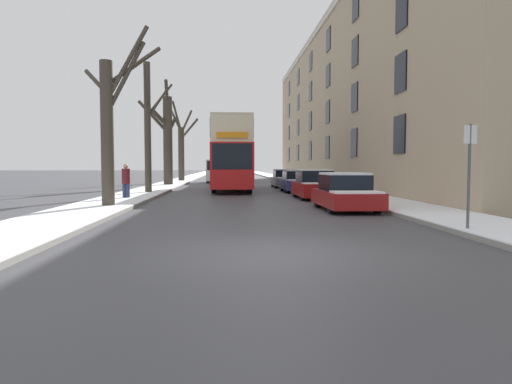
{
  "coord_description": "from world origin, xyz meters",
  "views": [
    {
      "loc": [
        -0.95,
        -8.65,
        1.68
      ],
      "look_at": [
        0.67,
        16.88,
        0.2
      ],
      "focal_mm": 32.0,
      "sensor_mm": 36.0,
      "label": 1
    }
  ],
  "objects": [
    {
      "name": "ground_plane",
      "position": [
        0.0,
        0.0,
        0.0
      ],
      "size": [
        320.0,
        320.0,
        0.0
      ],
      "primitive_type": "plane",
      "color": "#424247"
    },
    {
      "name": "sidewalk_left",
      "position": [
        -5.89,
        53.0,
        0.08
      ],
      "size": [
        2.64,
        130.0,
        0.16
      ],
      "color": "gray",
      "rests_on": "ground"
    },
    {
      "name": "sidewalk_right",
      "position": [
        5.89,
        53.0,
        0.08
      ],
      "size": [
        2.64,
        130.0,
        0.16
      ],
      "color": "gray",
      "rests_on": "ground"
    },
    {
      "name": "terrace_facade_right",
      "position": [
        11.71,
        31.86,
        7.17
      ],
      "size": [
        9.1,
        52.82,
        14.34
      ],
      "color": "tan",
      "rests_on": "ground"
    },
    {
      "name": "bare_tree_left_0",
      "position": [
        -5.42,
        9.31,
        3.33
      ],
      "size": [
        3.0,
        1.95,
        7.06
      ],
      "color": "#423A30",
      "rests_on": "ground"
    },
    {
      "name": "bare_tree_left_1",
      "position": [
        -5.49,
        18.25,
        4.03
      ],
      "size": [
        1.5,
        3.15,
        7.63
      ],
      "color": "#423A30",
      "rests_on": "ground"
    },
    {
      "name": "bare_tree_left_2",
      "position": [
        -5.82,
        28.89,
        3.97
      ],
      "size": [
        3.11,
        2.02,
        8.44
      ],
      "color": "#423A30",
      "rests_on": "ground"
    },
    {
      "name": "bare_tree_left_3",
      "position": [
        -5.66,
        38.97,
        3.56
      ],
      "size": [
        3.27,
        3.66,
        8.1
      ],
      "color": "#423A30",
      "rests_on": "ground"
    },
    {
      "name": "double_decker_bus",
      "position": [
        -0.66,
        22.19,
        2.62
      ],
      "size": [
        2.52,
        10.66,
        4.65
      ],
      "color": "red",
      "rests_on": "ground"
    },
    {
      "name": "parked_car_0",
      "position": [
        3.5,
        8.26,
        0.65
      ],
      "size": [
        1.85,
        4.13,
        1.41
      ],
      "color": "maroon",
      "rests_on": "ground"
    },
    {
      "name": "parked_car_1",
      "position": [
        3.5,
        14.34,
        0.68
      ],
      "size": [
        1.84,
        4.29,
        1.48
      ],
      "color": "maroon",
      "rests_on": "ground"
    },
    {
      "name": "parked_car_2",
      "position": [
        3.5,
        20.47,
        0.65
      ],
      "size": [
        1.75,
        4.32,
        1.4
      ],
      "color": "navy",
      "rests_on": "ground"
    },
    {
      "name": "parked_car_3",
      "position": [
        3.5,
        26.53,
        0.65
      ],
      "size": [
        1.81,
        4.09,
        1.41
      ],
      "color": "slate",
      "rests_on": "ground"
    },
    {
      "name": "oncoming_van",
      "position": [
        -1.99,
        37.08,
        1.22
      ],
      "size": [
        1.92,
        5.16,
        2.25
      ],
      "color": "white",
      "rests_on": "ground"
    },
    {
      "name": "pedestrian_left_sidewalk",
      "position": [
        -5.78,
        13.47,
        0.97
      ],
      "size": [
        0.38,
        0.38,
        1.77
      ],
      "rotation": [
        0.0,
        0.0,
        2.9
      ],
      "color": "navy",
      "rests_on": "ground"
    },
    {
      "name": "street_sign_post",
      "position": [
        4.88,
        1.99,
        1.53
      ],
      "size": [
        0.32,
        0.07,
        2.68
      ],
      "color": "#4C4F54",
      "rests_on": "ground"
    }
  ]
}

